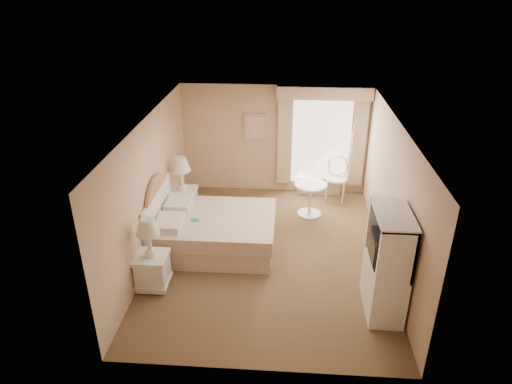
# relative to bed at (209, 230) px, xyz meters

# --- Properties ---
(room) EXTENTS (4.21, 5.51, 2.51)m
(room) POSITION_rel_bed_xyz_m (1.12, -0.14, 0.88)
(room) COLOR brown
(room) RESTS_ON ground
(window) EXTENTS (2.05, 0.22, 2.51)m
(window) POSITION_rel_bed_xyz_m (2.17, 2.51, 0.97)
(window) COLOR white
(window) RESTS_ON room
(framed_art) EXTENTS (0.52, 0.04, 0.62)m
(framed_art) POSITION_rel_bed_xyz_m (0.67, 2.57, 1.18)
(framed_art) COLOR tan
(framed_art) RESTS_ON room
(bed) EXTENTS (2.20, 1.73, 1.53)m
(bed) POSITION_rel_bed_xyz_m (0.00, 0.00, 0.00)
(bed) COLOR tan
(bed) RESTS_ON room
(nightstand_near) EXTENTS (0.52, 0.52, 1.26)m
(nightstand_near) POSITION_rel_bed_xyz_m (-0.72, -1.25, 0.11)
(nightstand_near) COLOR white
(nightstand_near) RESTS_ON room
(nightstand_far) EXTENTS (0.55, 0.55, 1.33)m
(nightstand_far) POSITION_rel_bed_xyz_m (-0.72, 1.12, 0.13)
(nightstand_far) COLOR white
(nightstand_far) RESTS_ON room
(round_table) EXTENTS (0.68, 0.68, 0.71)m
(round_table) POSITION_rel_bed_xyz_m (1.92, 1.43, 0.11)
(round_table) COLOR white
(round_table) RESTS_ON room
(cafe_chair) EXTENTS (0.56, 0.56, 1.00)m
(cafe_chair) POSITION_rel_bed_xyz_m (2.54, 2.25, 0.21)
(cafe_chair) COLOR white
(cafe_chair) RESTS_ON room
(armoire) EXTENTS (0.50, 1.01, 1.68)m
(armoire) POSITION_rel_bed_xyz_m (2.93, -1.53, 0.33)
(armoire) COLOR white
(armoire) RESTS_ON room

